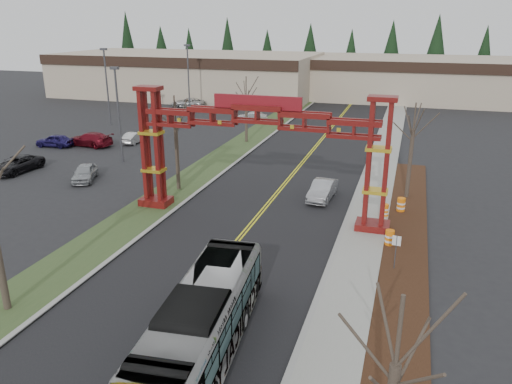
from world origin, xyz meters
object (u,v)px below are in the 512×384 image
at_px(parked_car_far_a, 251,117).
at_px(bare_tree_median_far, 246,96).
at_px(retail_building_west, 189,74).
at_px(parked_car_mid_a, 90,139).
at_px(gateway_arch, 257,135).
at_px(light_pole_far, 188,74).
at_px(parked_car_near_a, 85,173).
at_px(barrel_north, 401,205).
at_px(bare_tree_right_far, 413,130).
at_px(barrel_south, 389,238).
at_px(bare_tree_median_mid, 175,122).
at_px(light_pole_mid, 107,81).
at_px(parked_car_near_b, 135,137).
at_px(street_sign, 396,246).
at_px(retail_building_east, 417,78).
at_px(transit_bus, 203,323).
at_px(parked_car_near_c, 17,164).
at_px(silver_sedan, 322,190).
at_px(parked_car_mid_b, 55,141).
at_px(bare_tree_right_near, 396,367).
at_px(light_pole_near, 118,108).
at_px(barrel_mid, 385,211).
at_px(parked_car_far_b, 187,103).

height_order(parked_car_far_a, bare_tree_median_far, bare_tree_median_far).
distance_m(retail_building_west, parked_car_mid_a, 40.04).
relative_size(gateway_arch, light_pole_far, 1.85).
distance_m(parked_car_near_a, parked_car_far_a, 29.53).
bearing_deg(barrel_north, bare_tree_right_far, 84.40).
bearing_deg(light_pole_far, barrel_south, -51.45).
distance_m(barrel_south, barrel_north, 6.15).
height_order(parked_car_near_a, parked_car_mid_a, parked_car_mid_a).
relative_size(bare_tree_median_far, barrel_north, 6.69).
bearing_deg(gateway_arch, parked_car_near_a, 167.71).
height_order(bare_tree_median_mid, light_pole_far, light_pole_far).
xyz_separation_m(bare_tree_median_mid, light_pole_mid, (-20.46, 21.67, 0.09)).
distance_m(retail_building_west, parked_car_near_b, 38.07).
bearing_deg(street_sign, parked_car_far_a, 118.62).
height_order(retail_building_east, bare_tree_median_mid, bare_tree_median_mid).
bearing_deg(transit_bus, parked_car_near_a, 130.00).
bearing_deg(bare_tree_median_mid, bare_tree_median_far, 90.00).
relative_size(parked_car_near_c, bare_tree_median_far, 0.70).
bearing_deg(bare_tree_median_far, parked_car_mid_a, -156.19).
bearing_deg(light_pole_mid, parked_car_near_c, -79.24).
relative_size(gateway_arch, retail_building_east, 0.48).
relative_size(silver_sedan, street_sign, 2.12).
bearing_deg(bare_tree_median_far, parked_car_mid_b, -156.46).
bearing_deg(parked_car_near_c, bare_tree_right_near, -31.97).
xyz_separation_m(transit_bus, light_pole_near, (-19.38, 25.21, 3.72)).
xyz_separation_m(gateway_arch, silver_sedan, (3.71, 5.16, -5.25)).
relative_size(gateway_arch, barrel_mid, 18.44).
relative_size(barrel_south, barrel_mid, 1.08).
distance_m(parked_car_mid_b, parked_car_far_b, 28.19).
bearing_deg(parked_car_far_b, parked_car_mid_a, -2.92).
relative_size(parked_car_mid_a, bare_tree_median_mid, 0.69).
bearing_deg(gateway_arch, parked_car_far_a, 108.64).
relative_size(parked_car_mid_b, street_sign, 1.99).
bearing_deg(light_pole_far, bare_tree_median_mid, -66.84).
distance_m(parked_car_near_c, parked_car_mid_a, 10.53).
height_order(silver_sedan, bare_tree_right_far, bare_tree_right_far).
distance_m(parked_car_far_b, bare_tree_right_far, 48.43).
height_order(silver_sedan, barrel_south, silver_sedan).
bearing_deg(light_pole_near, parked_car_near_b, 111.98).
relative_size(transit_bus, bare_tree_median_mid, 1.46).
distance_m(silver_sedan, street_sign, 12.02).
distance_m(parked_car_mid_b, bare_tree_median_mid, 22.01).
xyz_separation_m(silver_sedan, light_pole_far, (-26.12, 32.39, 4.98)).
relative_size(retail_building_east, bare_tree_right_far, 5.08).
xyz_separation_m(light_pole_near, street_sign, (26.57, -15.06, -3.80)).
bearing_deg(bare_tree_right_near, parked_car_far_a, 111.49).
height_order(retail_building_west, retail_building_east, retail_building_west).
distance_m(retail_building_east, bare_tree_right_near, 82.70).
bearing_deg(light_pole_far, street_sign, -53.16).
bearing_deg(parked_car_mid_b, parked_car_near_c, 14.26).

